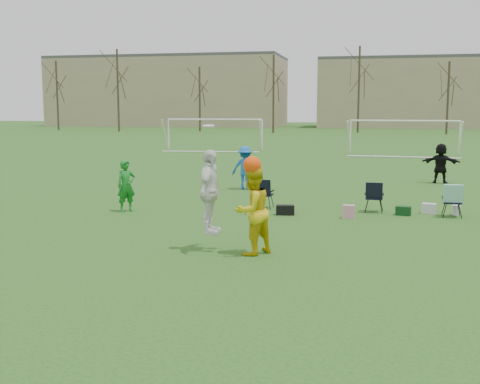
% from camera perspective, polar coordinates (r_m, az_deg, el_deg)
% --- Properties ---
extents(ground, '(260.00, 260.00, 0.00)m').
position_cam_1_polar(ground, '(11.61, 2.95, -8.36)').
color(ground, '#225019').
rests_on(ground, ground).
extents(fielder_green_near, '(0.70, 0.70, 1.64)m').
position_cam_1_polar(fielder_green_near, '(19.36, -10.73, 0.58)').
color(fielder_green_near, '#157622').
rests_on(fielder_green_near, ground).
extents(fielder_blue, '(1.18, 0.74, 1.74)m').
position_cam_1_polar(fielder_blue, '(24.28, 0.50, 2.31)').
color(fielder_blue, blue).
rests_on(fielder_blue, ground).
extents(fielder_black, '(1.68, 0.78, 1.74)m').
position_cam_1_polar(fielder_black, '(27.66, 18.49, 2.60)').
color(fielder_black, black).
rests_on(fielder_black, ground).
extents(center_contest, '(1.85, 1.35, 2.89)m').
position_cam_1_polar(center_contest, '(13.52, -0.53, -0.94)').
color(center_contest, white).
rests_on(center_contest, ground).
extents(sideline_setup, '(9.18, 1.72, 1.83)m').
position_cam_1_polar(sideline_setup, '(19.18, 17.82, -0.55)').
color(sideline_setup, '#0F3720').
rests_on(sideline_setup, ground).
extents(goal_left, '(7.39, 0.76, 2.46)m').
position_cam_1_polar(goal_left, '(46.53, -2.40, 6.31)').
color(goal_left, white).
rests_on(goal_left, ground).
extents(goal_mid, '(7.40, 0.63, 2.46)m').
position_cam_1_polar(goal_mid, '(43.07, 15.31, 5.90)').
color(goal_mid, white).
rests_on(goal_mid, ground).
extents(tree_line, '(110.28, 3.28, 11.40)m').
position_cam_1_polar(tree_line, '(80.88, 11.33, 9.10)').
color(tree_line, '#382B21').
rests_on(tree_line, ground).
extents(building_row, '(126.00, 16.00, 13.00)m').
position_cam_1_polar(building_row, '(107.14, 15.13, 9.14)').
color(building_row, tan).
rests_on(building_row, ground).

